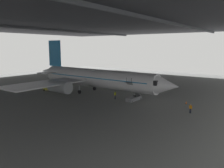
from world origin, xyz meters
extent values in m
plane|color=slate|center=(0.00, 0.00, 0.00)|extent=(110.00, 110.00, 0.00)
cube|color=#38383D|center=(0.00, 13.75, 17.59)|extent=(121.00, 99.00, 1.20)
cube|color=#4C4F54|center=(0.00, -11.00, 16.59)|extent=(115.50, 0.50, 0.70)
cube|color=#4C4F54|center=(0.00, 30.25, 16.59)|extent=(115.50, 0.50, 0.70)
cylinder|color=white|center=(-0.18, 1.30, 3.69)|extent=(4.81, 31.21, 4.18)
cone|color=white|center=(-0.54, -16.14, 3.69)|extent=(4.19, 5.09, 4.09)
cube|color=black|center=(-0.49, -13.51, 4.21)|extent=(3.61, 3.00, 0.92)
cone|color=white|center=(0.17, 18.74, 4.11)|extent=(3.69, 6.75, 3.55)
cube|color=#1972B2|center=(0.12, 16.10, 9.19)|extent=(0.33, 4.56, 6.83)
cube|color=white|center=(3.02, 14.90, 4.31)|extent=(5.38, 3.52, 0.16)
cube|color=white|center=(-2.83, 15.02, 4.31)|extent=(5.38, 3.52, 0.16)
cube|color=white|center=(10.74, 6.11, 3.27)|extent=(17.61, 7.95, 0.24)
cylinder|color=#9EA3A8|center=(8.60, 3.89, 2.54)|extent=(2.70, 5.48, 2.59)
cube|color=white|center=(-10.90, 6.56, 3.27)|extent=(17.61, 7.95, 0.24)
cylinder|color=#9EA3A8|center=(-8.85, 4.24, 2.54)|extent=(2.70, 5.48, 2.59)
cube|color=#1972B2|center=(-0.18, 1.30, 4.00)|extent=(4.85, 28.93, 0.16)
cylinder|color=#9EA3A8|center=(-0.40, -9.14, 1.25)|extent=(0.20, 0.20, 1.15)
cylinder|color=black|center=(-0.40, -9.14, 0.45)|extent=(0.32, 0.91, 0.90)
cylinder|color=#9EA3A8|center=(2.57, 4.28, 1.25)|extent=(0.20, 0.20, 1.15)
cylinder|color=black|center=(2.57, 4.28, 0.45)|extent=(0.32, 0.91, 0.90)
cylinder|color=#9EA3A8|center=(-2.81, 4.39, 1.25)|extent=(0.20, 0.20, 1.15)
cylinder|color=black|center=(-2.81, 4.39, 0.45)|extent=(0.32, 0.91, 0.90)
cube|color=slate|center=(-1.04, -9.32, 0.35)|extent=(4.10, 1.58, 0.70)
cube|color=slate|center=(-1.04, -9.32, 2.30)|extent=(3.81, 1.38, 3.29)
cube|color=slate|center=(-2.89, -9.28, 3.90)|extent=(1.13, 1.32, 0.12)
cylinder|color=black|center=(-2.90, -9.88, 4.40)|extent=(0.06, 0.06, 1.00)
cylinder|color=black|center=(-2.88, -8.68, 4.40)|extent=(0.06, 0.06, 1.00)
cylinder|color=black|center=(-2.72, -9.98, 0.15)|extent=(0.30, 0.13, 0.30)
cylinder|color=black|center=(-2.69, -8.59, 0.15)|extent=(0.30, 0.13, 0.30)
cylinder|color=black|center=(0.61, -10.05, 0.15)|extent=(0.30, 0.13, 0.30)
cylinder|color=black|center=(0.64, -8.65, 0.15)|extent=(0.30, 0.13, 0.30)
cylinder|color=#232838|center=(-3.60, -21.85, 0.40)|extent=(0.14, 0.14, 0.80)
cylinder|color=#232838|center=(-3.54, -21.68, 0.40)|extent=(0.14, 0.14, 0.80)
cube|color=orange|center=(-3.57, -21.77, 1.08)|extent=(0.33, 0.41, 0.57)
cylinder|color=orange|center=(-3.65, -21.99, 1.11)|extent=(0.09, 0.09, 0.54)
cylinder|color=orange|center=(-3.50, -21.55, 1.11)|extent=(0.09, 0.09, 0.54)
sphere|color=tan|center=(-3.57, -21.77, 1.49)|extent=(0.22, 0.22, 0.22)
cylinder|color=#232838|center=(-2.59, -5.69, 0.43)|extent=(0.14, 0.14, 0.85)
cylinder|color=#232838|center=(-2.41, -5.69, 0.43)|extent=(0.14, 0.14, 0.85)
cube|color=yellow|center=(-2.50, -5.69, 1.15)|extent=(0.37, 0.23, 0.60)
cylinder|color=yellow|center=(-2.73, -5.70, 1.18)|extent=(0.09, 0.09, 0.57)
cylinder|color=yellow|center=(-2.27, -5.68, 1.18)|extent=(0.09, 0.09, 0.57)
sphere|color=brown|center=(-2.50, -5.69, 1.58)|extent=(0.23, 0.23, 0.23)
cube|color=black|center=(2.29, -19.15, 0.02)|extent=(0.36, 0.36, 0.04)
cone|color=orange|center=(2.29, -19.15, 0.32)|extent=(0.30, 0.30, 0.56)
cube|color=yellow|center=(-4.70, 13.39, 0.55)|extent=(1.79, 2.46, 0.70)
cylinder|color=black|center=(-3.94, 12.79, 0.22)|extent=(0.30, 0.47, 0.44)
cylinder|color=black|center=(-4.99, 12.47, 0.22)|extent=(0.30, 0.47, 0.44)
cylinder|color=black|center=(-4.41, 14.32, 0.22)|extent=(0.30, 0.47, 0.44)
cylinder|color=black|center=(-5.46, 14.00, 0.22)|extent=(0.30, 0.47, 0.44)
camera|label=1|loc=(-40.88, -32.79, 10.91)|focal=36.61mm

